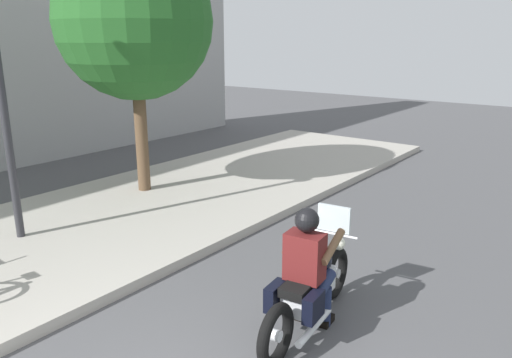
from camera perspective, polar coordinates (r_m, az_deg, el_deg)
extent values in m
torus|color=black|center=(6.41, 8.98, -10.49)|extent=(0.67, 0.20, 0.66)
cylinder|color=silver|center=(6.41, 8.98, -10.49)|extent=(0.13, 0.11, 0.12)
torus|color=black|center=(5.16, 2.28, -17.33)|extent=(0.67, 0.20, 0.66)
cylinder|color=silver|center=(5.16, 2.28, -17.33)|extent=(0.13, 0.11, 0.12)
cube|color=silver|center=(5.70, 6.08, -12.33)|extent=(0.89, 0.38, 0.28)
ellipsoid|color=black|center=(5.78, 7.04, -9.51)|extent=(0.55, 0.34, 0.22)
cube|color=black|center=(5.45, 5.18, -11.89)|extent=(0.59, 0.35, 0.10)
cube|color=black|center=(5.45, 2.21, -13.14)|extent=(0.33, 0.16, 0.28)
cube|color=black|center=(5.29, 6.55, -14.23)|extent=(0.33, 0.16, 0.28)
cylinder|color=silver|center=(6.04, 8.67, -6.15)|extent=(0.11, 0.62, 0.03)
sphere|color=white|center=(6.29, 9.30, -7.22)|extent=(0.18, 0.18, 0.18)
cube|color=silver|center=(6.00, 8.85, -4.46)|extent=(0.09, 0.40, 0.32)
cylinder|color=silver|center=(5.57, 6.61, -16.32)|extent=(0.78, 0.17, 0.08)
cube|color=#591919|center=(5.37, 5.56, -8.77)|extent=(0.31, 0.43, 0.52)
sphere|color=black|center=(5.25, 5.81, -4.67)|extent=(0.26, 0.26, 0.26)
cylinder|color=brown|center=(5.62, 4.52, -6.74)|extent=(0.53, 0.15, 0.26)
cylinder|color=brown|center=(5.46, 8.71, -7.58)|extent=(0.53, 0.15, 0.26)
cylinder|color=#1E284C|center=(5.71, 4.62, -11.19)|extent=(0.46, 0.19, 0.24)
cylinder|color=#1E284C|center=(5.96, 5.06, -13.46)|extent=(0.11, 0.11, 0.48)
cube|color=black|center=(6.09, 5.18, -14.94)|extent=(0.25, 0.13, 0.08)
cylinder|color=#1E284C|center=(5.60, 7.63, -11.87)|extent=(0.46, 0.19, 0.24)
cylinder|color=#1E284C|center=(5.85, 7.99, -14.16)|extent=(0.11, 0.11, 0.48)
cube|color=black|center=(5.99, 8.06, -15.64)|extent=(0.25, 0.13, 0.08)
cylinder|color=#2D2D33|center=(8.25, -26.67, 6.61)|extent=(0.12, 0.12, 4.13)
cylinder|color=brown|center=(10.26, -12.86, 4.49)|extent=(0.25, 0.25, 2.41)
sphere|color=#235B23|center=(10.08, -13.67, 17.06)|extent=(2.96, 2.96, 2.96)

